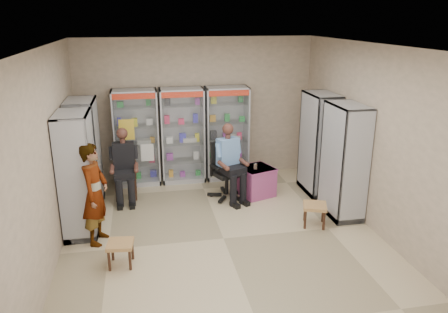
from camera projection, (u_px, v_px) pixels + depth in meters
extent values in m
plane|color=tan|center=(223.00, 238.00, 7.00)|extent=(6.00, 6.00, 0.00)
cube|color=tan|center=(197.00, 109.00, 9.34)|extent=(5.00, 0.02, 3.00)
cube|color=tan|center=(290.00, 250.00, 3.74)|extent=(5.00, 0.02, 3.00)
cube|color=tan|center=(48.00, 159.00, 6.08)|extent=(0.02, 6.00, 3.00)
cube|color=tan|center=(376.00, 140.00, 6.99)|extent=(0.02, 6.00, 3.00)
cube|color=silver|center=(223.00, 46.00, 6.07)|extent=(5.00, 6.00, 0.02)
cube|color=#A4A6AB|center=(137.00, 138.00, 9.00)|extent=(0.90, 0.50, 2.00)
cube|color=#ABACB2|center=(182.00, 136.00, 9.18)|extent=(0.90, 0.50, 2.00)
cube|color=silver|center=(227.00, 133.00, 9.35)|extent=(0.90, 0.50, 2.00)
cube|color=#B9BCC1|center=(319.00, 144.00, 8.59)|extent=(0.90, 0.50, 2.00)
cube|color=#A1A4A8|center=(344.00, 161.00, 7.57)|extent=(0.90, 0.50, 2.00)
cube|color=#A3A4AA|center=(85.00, 154.00, 7.97)|extent=(0.90, 0.50, 2.00)
cube|color=silver|center=(78.00, 174.00, 6.94)|extent=(0.90, 0.50, 2.00)
cube|color=black|center=(125.00, 175.00, 8.44)|extent=(0.42, 0.42, 0.94)
cube|color=black|center=(227.00, 170.00, 8.44)|extent=(0.78, 0.78, 1.11)
cube|color=#B84998|center=(256.00, 181.00, 8.62)|extent=(0.75, 0.74, 0.57)
cylinder|color=#511B06|center=(255.00, 166.00, 8.45)|extent=(0.07, 0.07, 0.10)
cube|color=olive|center=(314.00, 215.00, 7.39)|extent=(0.49, 0.49, 0.38)
cube|color=tan|center=(121.00, 254.00, 6.21)|extent=(0.40, 0.40, 0.36)
imported|color=#9B9B9E|center=(95.00, 194.00, 6.67)|extent=(0.53, 0.67, 1.62)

